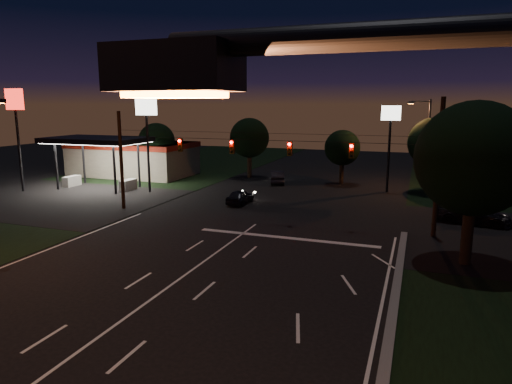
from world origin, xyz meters
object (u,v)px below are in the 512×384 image
at_px(car_oncoming_a, 240,197).
at_px(car_cross, 473,214).
at_px(tree_right_near, 474,160).
at_px(utility_pole_right, 433,237).
at_px(car_oncoming_b, 277,177).

distance_m(car_oncoming_a, car_cross, 18.37).
bearing_deg(car_cross, tree_right_near, -177.92).
bearing_deg(utility_pole_right, tree_right_near, -72.47).
xyz_separation_m(tree_right_near, car_oncoming_b, (-17.26, 21.11, -5.00)).
bearing_deg(car_oncoming_b, car_cross, 128.99).
xyz_separation_m(car_oncoming_b, car_cross, (18.44, -11.83, 0.07)).
bearing_deg(tree_right_near, car_oncoming_b, 129.26).
height_order(utility_pole_right, car_cross, utility_pole_right).
relative_size(car_oncoming_a, car_oncoming_b, 0.88).
height_order(utility_pole_right, car_oncoming_b, utility_pole_right).
bearing_deg(tree_right_near, car_cross, 82.73).
bearing_deg(utility_pole_right, car_oncoming_b, 134.02).
bearing_deg(car_oncoming_b, utility_pole_right, 115.69).
xyz_separation_m(utility_pole_right, tree_right_near, (1.53, -4.83, 5.68)).
distance_m(utility_pole_right, tree_right_near, 7.61).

